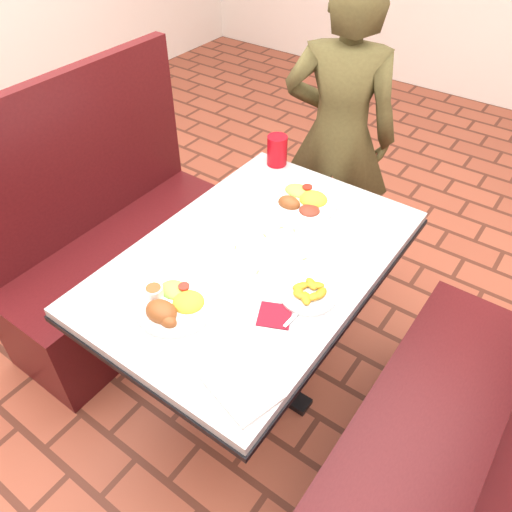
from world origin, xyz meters
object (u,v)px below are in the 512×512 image
booth_bench_left (122,256)px  red_tumbler (277,150)px  dining_table (256,275)px  diner_person (338,137)px  booth_bench_right (445,439)px  far_dinner_plate (303,199)px  near_dinner_plate (173,302)px  plantain_plate (308,293)px

booth_bench_left → red_tumbler: bearing=47.5°
dining_table → red_tumbler: 0.65m
booth_bench_left → diner_person: diner_person is taller
red_tumbler → booth_bench_right: bearing=-27.1°
dining_table → far_dinner_plate: (-0.03, 0.36, 0.12)m
dining_table → booth_bench_right: booth_bench_right is taller
booth_bench_left → far_dinner_plate: 0.96m
booth_bench_right → far_dinner_plate: bearing=156.3°
near_dinner_plate → far_dinner_plate: size_ratio=0.90×
plantain_plate → dining_table: bearing=167.0°
booth_bench_right → far_dinner_plate: (-0.83, 0.36, 0.45)m
near_dinner_plate → far_dinner_plate: bearing=87.1°
booth_bench_right → near_dinner_plate: (-0.87, -0.35, 0.45)m
booth_bench_left → booth_bench_right: (1.60, 0.00, 0.00)m
dining_table → near_dinner_plate: near_dinner_plate is taller
dining_table → booth_bench_left: (-0.80, 0.00, -0.32)m
booth_bench_left → far_dinner_plate: booth_bench_left is taller
booth_bench_left → booth_bench_right: same height
dining_table → near_dinner_plate: size_ratio=4.82×
near_dinner_plate → plantain_plate: size_ratio=1.34×
red_tumbler → booth_bench_left: bearing=-132.5°
far_dinner_plate → booth_bench_left: bearing=-154.6°
far_dinner_plate → plantain_plate: far_dinner_plate is taller
plantain_plate → red_tumbler: size_ratio=1.40×
near_dinner_plate → dining_table: bearing=79.1°
diner_person → red_tumbler: diner_person is taller
booth_bench_left → near_dinner_plate: booth_bench_left is taller
booth_bench_right → plantain_plate: bearing=-174.0°
red_tumbler → dining_table: bearing=-62.7°
booth_bench_left → near_dinner_plate: (0.73, -0.35, 0.45)m
dining_table → plantain_plate: bearing=-13.0°
booth_bench_right → near_dinner_plate: size_ratio=4.77×
near_dinner_plate → booth_bench_right: bearing=22.3°
diner_person → booth_bench_right: bearing=116.8°
dining_table → diner_person: size_ratio=0.80×
booth_bench_left → booth_bench_right: size_ratio=1.00×
diner_person → plantain_plate: bearing=93.8°
plantain_plate → red_tumbler: red_tumbler is taller
booth_bench_left → far_dinner_plate: (0.77, 0.36, 0.45)m
booth_bench_left → near_dinner_plate: 0.93m
near_dinner_plate → red_tumbler: red_tumbler is taller
far_dinner_plate → booth_bench_right: bearing=-23.7°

